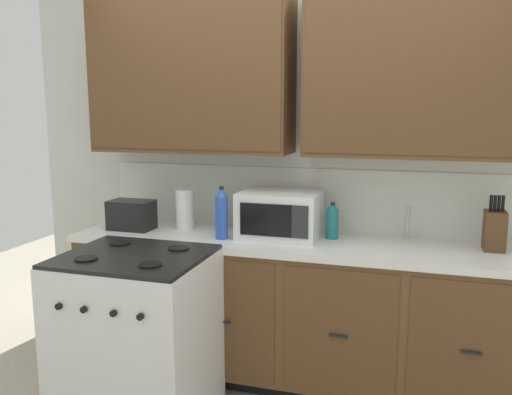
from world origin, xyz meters
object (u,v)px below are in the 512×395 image
Objects in this scene: bottle_blue at (222,213)px; bottle_green at (222,209)px; stove_range at (137,338)px; microwave at (280,214)px; paper_towel_roll at (185,209)px; bottle_teal at (332,221)px; knife_block at (495,230)px; toaster at (132,215)px.

bottle_blue is 0.28m from bottle_green.
stove_range is 1.00m from bottle_green.
microwave is 1.78× the size of bottle_green.
paper_towel_roll is at bearing 92.25° from stove_range.
paper_towel_roll is at bearing -178.72° from bottle_teal.
paper_towel_roll is (-1.86, -0.01, 0.01)m from knife_block.
bottle_blue reaches higher than microwave.
bottle_teal is (0.93, 0.73, 0.56)m from stove_range.
bottle_blue is at bearing -29.03° from paper_towel_roll.
bottle_teal is 0.74m from bottle_green.
toaster is 0.66m from bottle_blue.
microwave is at bearing 4.66° from toaster.
stove_range is 1.31m from bottle_teal.
paper_towel_roll is (0.33, 0.11, 0.03)m from toaster.
bottle_green reaches higher than stove_range.
bottle_teal reaches higher than toaster.
toaster is 0.35m from paper_towel_roll.
bottle_green is at bearing 177.69° from knife_block.
bottle_blue is at bearing -5.94° from toaster.
bottle_green is (0.55, 0.19, 0.04)m from toaster.
microwave is (0.62, 0.67, 0.59)m from stove_range.
paper_towel_roll is 0.96m from bottle_teal.
toaster reaches higher than stove_range.
toaster is 0.59m from bottle_green.
bottle_teal is at bearing 179.57° from knife_block.
bottle_teal is (0.64, 0.20, -0.05)m from bottle_blue.
microwave is 0.44m from bottle_green.
knife_block is 0.90m from bottle_teal.
knife_block reaches higher than paper_towel_roll.
toaster is at bearing -176.69° from knife_block.
microwave is at bearing 24.45° from bottle_blue.
bottle_blue is 1.44× the size of bottle_teal.
toaster is at bearing 120.91° from stove_range.
paper_towel_roll reaches higher than bottle_teal.
paper_towel_roll is 0.81× the size of bottle_blue.
bottle_green is (-1.63, 0.07, 0.02)m from knife_block.
bottle_blue reaches higher than knife_block.
bottle_teal is at bearing 37.94° from stove_range.
bottle_blue reaches higher than stove_range.
stove_range is at bearing -119.31° from bottle_blue.
paper_towel_roll is at bearing -179.55° from knife_block.
microwave reaches higher than bottle_green.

